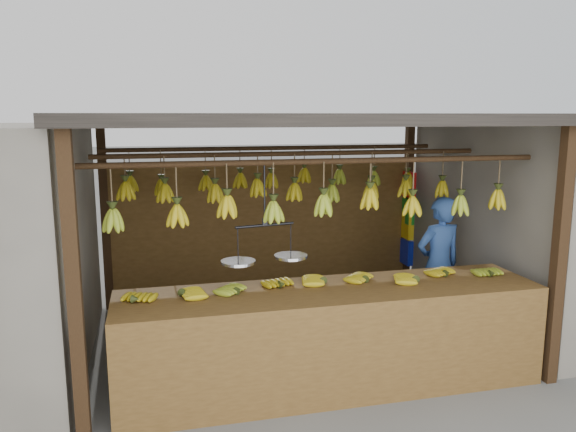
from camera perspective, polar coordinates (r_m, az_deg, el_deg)
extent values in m
plane|color=#5B5B57|center=(6.22, 0.68, -12.36)|extent=(80.00, 80.00, 0.00)
cube|color=black|center=(4.28, -20.89, -7.28)|extent=(0.10, 0.10, 2.30)
cube|color=black|center=(5.46, 25.81, -3.92)|extent=(0.10, 0.10, 2.30)
cube|color=black|center=(7.19, -18.06, -0.20)|extent=(0.10, 0.10, 2.30)
cube|color=black|center=(7.95, 12.03, 1.03)|extent=(0.10, 0.10, 2.30)
cube|color=black|center=(5.74, 0.72, 9.85)|extent=(4.30, 3.30, 0.10)
cylinder|color=black|center=(4.79, 3.73, 5.57)|extent=(4.00, 0.05, 0.05)
cylinder|color=black|center=(5.75, 0.72, 6.36)|extent=(4.00, 0.05, 0.05)
cylinder|color=black|center=(6.72, -1.43, 6.91)|extent=(4.00, 0.05, 0.05)
cube|color=brown|center=(7.35, -2.23, -1.46)|extent=(4.00, 0.06, 1.80)
cube|color=brown|center=(4.94, 4.45, -7.82)|extent=(3.70, 0.82, 0.08)
cube|color=brown|center=(4.72, 5.98, -14.04)|extent=(3.70, 0.04, 0.90)
cube|color=black|center=(4.56, -16.38, -15.94)|extent=(0.07, 0.07, 0.82)
cube|color=black|center=(5.58, 23.33, -11.40)|extent=(0.07, 0.07, 0.82)
cube|color=black|center=(5.21, -16.05, -12.48)|extent=(0.07, 0.07, 0.82)
cube|color=black|center=(6.13, 19.23, -9.18)|extent=(0.07, 0.07, 0.82)
ellipsoid|color=#B39B13|center=(4.69, -15.23, -8.27)|extent=(0.25, 0.29, 0.06)
ellipsoid|color=#B39B13|center=(4.74, -10.67, -7.87)|extent=(0.27, 0.22, 0.06)
ellipsoid|color=#92A523|center=(4.77, -5.05, -7.61)|extent=(0.30, 0.30, 0.06)
ellipsoid|color=#B39B13|center=(4.91, -0.59, -7.05)|extent=(0.24, 0.28, 0.06)
ellipsoid|color=#B39B13|center=(5.05, 3.60, -6.56)|extent=(0.28, 0.23, 0.06)
ellipsoid|color=#B39B13|center=(5.13, 8.03, -6.39)|extent=(0.30, 0.30, 0.06)
ellipsoid|color=#B39B13|center=(5.21, 12.83, -6.29)|extent=(0.29, 0.25, 0.06)
ellipsoid|color=#B39B13|center=(5.45, 15.87, -5.68)|extent=(0.25, 0.29, 0.06)
ellipsoid|color=#92A523|center=(5.57, 20.03, -5.59)|extent=(0.18, 0.24, 0.06)
ellipsoid|color=#92A523|center=(4.65, -17.34, -0.42)|extent=(0.16, 0.16, 0.28)
ellipsoid|color=#B39B13|center=(4.62, -11.17, 0.04)|extent=(0.16, 0.16, 0.28)
ellipsoid|color=#B39B13|center=(4.63, -6.19, 0.94)|extent=(0.16, 0.16, 0.28)
ellipsoid|color=#92A523|center=(4.71, -1.48, 0.43)|extent=(0.16, 0.16, 0.28)
ellipsoid|color=#92A523|center=(4.81, 3.62, 1.08)|extent=(0.16, 0.16, 0.28)
ellipsoid|color=#B39B13|center=(5.00, 8.31, 1.73)|extent=(0.16, 0.16, 0.28)
ellipsoid|color=#B39B13|center=(5.15, 12.52, 1.00)|extent=(0.16, 0.16, 0.28)
ellipsoid|color=#92A523|center=(5.40, 17.08, 1.05)|extent=(0.16, 0.16, 0.28)
ellipsoid|color=#B39B13|center=(5.61, 20.51, 1.59)|extent=(0.16, 0.16, 0.28)
ellipsoid|color=#B39B13|center=(5.61, -16.16, 2.47)|extent=(0.16, 0.16, 0.28)
ellipsoid|color=#B39B13|center=(5.58, -12.37, 2.28)|extent=(0.16, 0.16, 0.28)
ellipsoid|color=#B39B13|center=(5.60, -7.40, 2.30)|extent=(0.16, 0.16, 0.28)
ellipsoid|color=#B39B13|center=(5.73, -3.09, 2.88)|extent=(0.16, 0.16, 0.28)
ellipsoid|color=#B39B13|center=(5.75, 0.66, 2.47)|extent=(0.16, 0.16, 0.28)
ellipsoid|color=#92A523|center=(5.94, 4.48, 2.32)|extent=(0.16, 0.16, 0.28)
ellipsoid|color=#B39B13|center=(6.03, 8.45, 2.65)|extent=(0.16, 0.16, 0.28)
ellipsoid|color=#B39B13|center=(6.20, 11.85, 2.72)|extent=(0.16, 0.16, 0.28)
ellipsoid|color=#B39B13|center=(6.38, 15.36, 2.65)|extent=(0.16, 0.16, 0.28)
ellipsoid|color=#B39B13|center=(6.63, -15.72, 3.16)|extent=(0.16, 0.16, 0.28)
ellipsoid|color=#B39B13|center=(6.56, -12.71, 2.84)|extent=(0.16, 0.16, 0.28)
ellipsoid|color=#B39B13|center=(6.68, -8.34, 3.34)|extent=(0.16, 0.16, 0.28)
ellipsoid|color=#B39B13|center=(6.71, -4.88, 3.62)|extent=(0.16, 0.16, 0.28)
ellipsoid|color=#B39B13|center=(6.80, -1.69, 3.62)|extent=(0.16, 0.16, 0.28)
ellipsoid|color=#B39B13|center=(6.86, 1.66, 4.16)|extent=(0.16, 0.16, 0.28)
ellipsoid|color=#92A523|center=(7.02, 5.26, 3.98)|extent=(0.16, 0.16, 0.28)
ellipsoid|color=#92A523|center=(7.12, 8.71, 3.83)|extent=(0.16, 0.16, 0.28)
ellipsoid|color=#B39B13|center=(7.34, 12.04, 3.65)|extent=(0.16, 0.16, 0.28)
cylinder|color=black|center=(4.69, -2.40, 2.23)|extent=(0.02, 0.02, 0.53)
cylinder|color=black|center=(4.74, -2.38, -0.95)|extent=(0.52, 0.11, 0.02)
cylinder|color=silver|center=(4.73, -5.08, -4.74)|extent=(0.28, 0.28, 0.02)
cylinder|color=silver|center=(4.89, 0.28, -4.18)|extent=(0.28, 0.28, 0.02)
imported|color=#3359A5|center=(6.42, 15.04, -4.83)|extent=(0.60, 0.44, 1.52)
cube|color=red|center=(7.74, 12.20, 3.16)|extent=(0.08, 0.26, 0.34)
cube|color=#199926|center=(7.80, 12.10, 0.49)|extent=(0.08, 0.26, 0.34)
cube|color=yellow|center=(7.83, 12.04, -1.01)|extent=(0.08, 0.26, 0.34)
cube|color=#1426BF|center=(7.91, 11.94, -3.57)|extent=(0.08, 0.26, 0.34)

